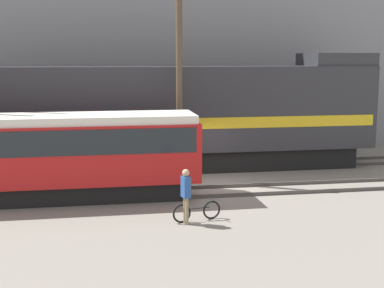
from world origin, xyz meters
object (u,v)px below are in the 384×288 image
object	(u,v)px
freight_locomotive	(157,116)
person	(186,191)
streetcar	(56,152)
bicycle	(197,212)
utility_pole_right	(179,87)

from	to	relation	value
freight_locomotive	person	bearing A→B (deg)	-89.86
streetcar	bicycle	bearing A→B (deg)	-36.56
streetcar	person	bearing A→B (deg)	-40.95
bicycle	streetcar	bearing A→B (deg)	143.44
streetcar	bicycle	distance (m)	5.97
streetcar	bicycle	xyz separation A→B (m)	(4.64, -3.44, -1.50)
bicycle	utility_pole_right	xyz separation A→B (m)	(0.29, 5.78, 3.72)
freight_locomotive	person	size ratio (longest dim) A/B	11.64
person	utility_pole_right	xyz separation A→B (m)	(0.69, 6.02, 2.94)
streetcar	utility_pole_right	xyz separation A→B (m)	(4.93, 2.34, 2.22)
bicycle	freight_locomotive	bearing A→B (deg)	92.96
freight_locomotive	person	world-z (taller)	freight_locomotive
freight_locomotive	bicycle	world-z (taller)	freight_locomotive
streetcar	utility_pole_right	world-z (taller)	utility_pole_right
freight_locomotive	streetcar	xyz separation A→B (m)	(-4.22, -4.68, -0.72)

